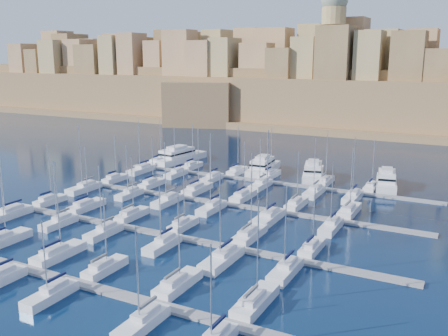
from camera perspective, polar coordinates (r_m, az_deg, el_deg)
The scene contains 53 objects.
ground at distance 99.95m, azimuth -2.04°, elevation -5.76°, with size 600.00×600.00×0.00m, color black.
pontoon_near at distance 74.40m, azimuth -15.39°, elevation -12.83°, with size 84.00×2.00×0.40m, color slate.
pontoon_mid_near at distance 90.26m, azimuth -5.83°, elevation -7.76°, with size 84.00×2.00×0.40m, color slate.
pontoon_mid_far at distance 108.28m, azimuth 0.58°, elevation -4.16°, with size 84.00×2.00×0.40m, color slate.
pontoon_far at distance 127.56m, azimuth 5.06°, elevation -1.59°, with size 84.00×2.00×0.40m, color slate.
sailboat_1 at distance 94.57m, azimuth -23.90°, elevation -7.51°, with size 2.95×9.83×14.82m.
sailboat_2 at distance 85.27m, azimuth -18.40°, elevation -9.23°, with size 2.92×9.75×15.95m.
sailboat_3 at distance 78.10m, azimuth -13.47°, elevation -11.03°, with size 2.43×8.09×12.27m.
sailboat_4 at distance 71.46m, azimuth -5.32°, elevation -13.02°, with size 2.75×9.16×14.15m.
sailboat_5 at distance 66.69m, azimuth 3.58°, elevation -14.98°, with size 2.91×9.71×14.46m.
sailboat_9 at distance 72.13m, azimuth -19.18°, elevation -13.50°, with size 2.47×8.22×11.47m.
sailboat_10 at distance 62.84m, azimuth -9.33°, elevation -17.02°, with size 2.57×8.57×13.26m.
sailboat_12 at distance 115.57m, azimuth -19.28°, elevation -3.53°, with size 2.35×7.84×13.27m.
sailboat_13 at distance 109.27m, azimuth -15.45°, elevation -4.19°, with size 2.77×9.23×13.64m.
sailboat_14 at distance 101.38m, azimuth -10.48°, elevation -5.27°, with size 2.58×8.59×12.63m.
sailboat_15 at distance 94.37m, azimuth -4.70°, elevation -6.48°, with size 2.36×7.85×11.89m.
sailboat_16 at distance 89.09m, azimuth 2.94°, elevation -7.61°, with size 2.89×9.64×15.66m.
sailboat_17 at distance 84.55m, azimuth 10.01°, elevation -8.98°, with size 2.40×8.00×11.17m.
sailboat_18 at distance 108.87m, azimuth -23.46°, elevation -4.86°, with size 3.12×10.38×14.23m.
sailboat_19 at distance 100.34m, azimuth -18.32°, elevation -5.91°, with size 2.42×8.07×12.99m.
sailboat_20 at distance 92.93m, azimuth -13.55°, elevation -7.10°, with size 2.50×8.32×13.33m.
sailboat_21 at distance 85.42m, azimuth -7.01°, elevation -8.64°, with size 2.55×8.51×11.21m.
sailboat_22 at distance 79.04m, azimuth -0.22°, elevation -10.32°, with size 3.08×10.28×15.06m.
sailboat_23 at distance 75.73m, azimuth 7.07°, elevation -11.52°, with size 2.71×9.03×14.35m.
sailboat_24 at distance 131.10m, azimuth -12.35°, elevation -1.21°, with size 2.39×7.96×12.11m.
sailboat_25 at distance 124.51m, azimuth -8.24°, elevation -1.78°, with size 2.56×8.54×12.55m.
sailboat_26 at distance 118.39m, azimuth -3.07°, elevation -2.41°, with size 3.01×10.03×15.42m.
sailboat_27 at distance 112.53m, azimuth 2.19°, elevation -3.23°, with size 2.76×9.20×13.44m.
sailboat_28 at distance 107.71m, azimuth 8.25°, elevation -4.10°, with size 2.59×8.65×12.37m.
sailboat_29 at distance 105.22m, azimuth 14.11°, elevation -4.76°, with size 2.89×9.64×13.94m.
sailboat_30 at distance 123.75m, azimuth -15.68°, elevation -2.20°, with size 2.93×9.78×16.46m.
sailboat_31 at distance 116.27m, azimuth -10.75°, elevation -2.93°, with size 2.39×7.95×12.44m.
sailboat_32 at distance 109.72m, azimuth -6.48°, elevation -3.72°, with size 2.69×8.98×14.11m.
sailboat_33 at distance 104.16m, azimuth -1.41°, elevation -4.54°, with size 2.70×8.98×15.22m.
sailboat_34 at distance 97.94m, azimuth 5.04°, elevation -5.71°, with size 3.29×10.96×18.45m.
sailboat_35 at distance 95.24m, azimuth 12.15°, elevation -6.53°, with size 2.63×8.77×13.49m.
sailboat_36 at distance 149.67m, azimuth -7.33°, elevation 0.73°, with size 2.80×9.34×13.67m.
sailboat_37 at distance 143.07m, azimuth -3.67°, elevation 0.24°, with size 2.47×8.22×13.28m.
sailboat_38 at distance 136.57m, azimuth 1.50°, elevation -0.35°, with size 2.59×8.63×13.32m.
sailboat_39 at distance 132.90m, azimuth 5.28°, elevation -0.76°, with size 2.71×9.02×13.77m.
sailboat_40 at distance 128.13m, azimuth 11.46°, elevation -1.48°, with size 2.66×8.88×13.66m.
sailboat_41 at distance 125.35m, azimuth 16.49°, elevation -2.09°, with size 2.51×8.36×12.44m.
sailboat_42 at distance 139.81m, azimuth -9.43°, elevation -0.20°, with size 2.93×9.76×15.09m.
sailboat_43 at distance 134.20m, azimuth -5.50°, elevation -0.64°, with size 2.50×8.35×14.00m.
sailboat_44 at distance 128.58m, azimuth -1.41°, elevation -1.18°, with size 2.58×8.62×12.80m.
sailboat_45 at distance 122.42m, azimuth 4.21°, elevation -1.93°, with size 2.76×9.18×12.49m.
sailboat_46 at distance 117.80m, azimuth 10.28°, elevation -2.69°, with size 2.83×9.42×13.76m.
sailboat_47 at distance 115.55m, azimuth 14.51°, elevation -3.20°, with size 2.86×9.55×14.78m.
motor_yacht_a at distance 152.34m, azimuth -5.23°, elevation 1.37°, with size 8.60×20.62×5.25m.
motor_yacht_b at distance 137.78m, azimuth 4.47°, elevation 0.16°, with size 6.47×17.01×5.25m.
motor_yacht_c at distance 133.02m, azimuth 10.16°, elevation -0.46°, with size 9.23×17.39×5.25m.
motor_yacht_d at distance 128.35m, azimuth 18.07°, elevation -1.39°, with size 7.28×16.04×5.25m.
fortified_city at distance 242.81m, azimuth 16.46°, elevation 8.27°, with size 460.00×108.95×59.52m.
Camera 1 is at (46.91, -82.33, 31.83)m, focal length 40.00 mm.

